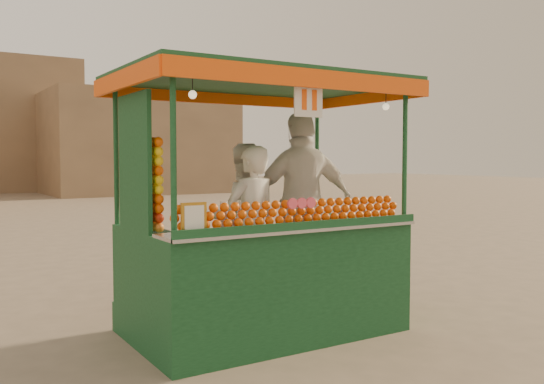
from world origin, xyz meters
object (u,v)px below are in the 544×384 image
juice_cart (262,251)px  vendor_middle (243,218)px  vendor_left (252,226)px  vendor_right (303,204)px

juice_cart → vendor_middle: bearing=77.8°
vendor_left → vendor_right: vendor_right is taller
juice_cart → vendor_right: (0.61, 0.16, 0.44)m
vendor_left → vendor_middle: (0.20, 0.55, 0.02)m
vendor_middle → vendor_left: bearing=84.9°
vendor_left → juice_cart: bearing=118.7°
juice_cart → vendor_left: 0.27m
juice_cart → vendor_right: bearing=14.9°
vendor_left → vendor_middle: vendor_middle is taller
juice_cart → vendor_middle: 0.71m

